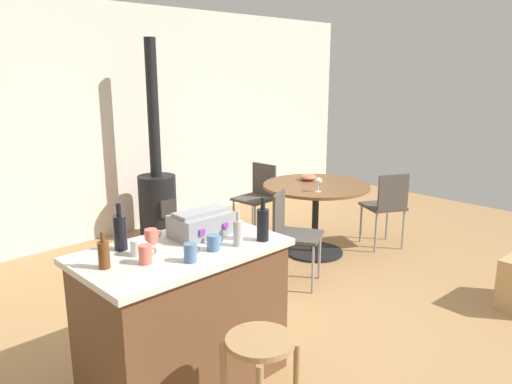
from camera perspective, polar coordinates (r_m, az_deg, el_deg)
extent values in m
plane|color=#A37A4C|center=(4.22, 5.10, -13.58)|extent=(8.80, 8.80, 0.00)
cube|color=beige|center=(6.10, -16.03, 7.77)|extent=(8.00, 0.10, 2.70)
cube|color=brown|center=(3.20, -8.34, -14.42)|extent=(1.18, 0.67, 0.87)
cube|color=beige|center=(3.01, -8.65, -6.76)|extent=(1.24, 0.73, 0.04)
cylinder|color=#A37A4C|center=(2.87, 0.50, -20.71)|extent=(0.04, 0.04, 0.64)
cylinder|color=#A37A4C|center=(2.53, 0.48, -16.87)|extent=(0.35, 0.35, 0.03)
cylinder|color=black|center=(5.48, 6.75, -6.87)|extent=(0.62, 0.62, 0.02)
cylinder|color=black|center=(5.36, 6.86, -3.29)|extent=(0.07, 0.07, 0.74)
cylinder|color=brown|center=(5.26, 6.98, 0.72)|extent=(1.13, 1.13, 0.03)
cube|color=#47423D|center=(5.87, -0.27, -0.81)|extent=(0.43, 0.43, 0.03)
cube|color=#47423D|center=(5.96, 0.95, 1.40)|extent=(0.05, 0.36, 0.40)
cylinder|color=gray|center=(5.95, 2.04, -2.96)|extent=(0.02, 0.02, 0.44)
cylinder|color=gray|center=(6.17, -0.39, -2.35)|extent=(0.02, 0.02, 0.44)
cylinder|color=gray|center=(5.93, -2.59, -3.03)|extent=(0.02, 0.02, 0.44)
cylinder|color=gray|center=(5.71, -0.14, -3.70)|extent=(0.02, 0.02, 0.44)
cube|color=#47423D|center=(4.55, 4.96, -5.08)|extent=(0.54, 0.54, 0.03)
cube|color=#47423D|center=(4.53, 2.67, -2.47)|extent=(0.33, 0.19, 0.40)
cylinder|color=gray|center=(4.83, 3.35, -6.98)|extent=(0.02, 0.02, 0.45)
cylinder|color=gray|center=(4.52, 2.30, -8.46)|extent=(0.02, 0.02, 0.45)
cylinder|color=gray|center=(4.45, 6.58, -8.90)|extent=(0.02, 0.02, 0.45)
cylinder|color=gray|center=(4.76, 7.36, -7.37)|extent=(0.02, 0.02, 0.45)
cube|color=#47423D|center=(5.70, 14.47, -1.60)|extent=(0.54, 0.54, 0.03)
cube|color=#47423D|center=(5.49, 15.59, -0.09)|extent=(0.33, 0.19, 0.40)
cylinder|color=gray|center=(5.54, 13.69, -4.59)|extent=(0.02, 0.02, 0.45)
cylinder|color=gray|center=(5.71, 16.66, -4.22)|extent=(0.02, 0.02, 0.45)
cylinder|color=gray|center=(5.99, 14.91, -3.27)|extent=(0.02, 0.02, 0.45)
cylinder|color=gray|center=(5.82, 12.03, -3.59)|extent=(0.02, 0.02, 0.45)
cylinder|color=black|center=(6.04, -11.13, -4.85)|extent=(0.37, 0.37, 0.06)
cylinder|color=black|center=(5.93, -11.29, -1.41)|extent=(0.44, 0.44, 0.69)
cube|color=#2D2826|center=(5.76, -10.10, -1.83)|extent=(0.20, 0.02, 0.20)
cylinder|color=black|center=(5.75, -11.83, 9.42)|extent=(0.13, 0.13, 1.55)
cube|color=gray|center=(3.19, -6.37, -3.76)|extent=(0.37, 0.25, 0.14)
cube|color=gray|center=(3.16, -6.41, -2.31)|extent=(0.36, 0.15, 0.02)
cube|color=purple|center=(3.03, -6.27, -4.67)|extent=(0.04, 0.01, 0.04)
cube|color=purple|center=(3.15, -3.57, -3.93)|extent=(0.04, 0.01, 0.04)
cylinder|color=black|center=(3.07, 0.78, -3.83)|extent=(0.08, 0.08, 0.20)
cylinder|color=black|center=(3.03, 0.79, -1.33)|extent=(0.03, 0.03, 0.08)
cylinder|color=#B7B2AD|center=(2.98, -2.09, -4.78)|extent=(0.06, 0.06, 0.16)
cylinder|color=#B7B2AD|center=(2.95, -2.11, -2.78)|extent=(0.02, 0.02, 0.06)
cylinder|color=#603314|center=(2.78, -17.19, -6.99)|extent=(0.06, 0.06, 0.15)
cylinder|color=#603314|center=(2.74, -17.34, -4.99)|extent=(0.02, 0.02, 0.06)
cylinder|color=black|center=(3.02, -15.44, -4.59)|extent=(0.08, 0.08, 0.21)
cylinder|color=black|center=(2.98, -15.61, -1.97)|extent=(0.03, 0.03, 0.08)
cylinder|color=#4C7099|center=(2.77, -7.61, -6.97)|extent=(0.07, 0.07, 0.11)
torus|color=#4C7099|center=(2.80, -6.82, -6.64)|extent=(0.05, 0.01, 0.05)
cylinder|color=white|center=(2.93, -13.63, -6.25)|extent=(0.07, 0.07, 0.09)
torus|color=white|center=(2.95, -12.83, -5.96)|extent=(0.05, 0.01, 0.05)
cylinder|color=#4C7099|center=(2.93, -4.95, -5.86)|extent=(0.08, 0.08, 0.09)
torus|color=#4C7099|center=(2.96, -4.19, -5.55)|extent=(0.05, 0.01, 0.05)
cylinder|color=#DB6651|center=(3.10, -12.05, -5.03)|extent=(0.08, 0.08, 0.09)
torus|color=#DB6651|center=(3.12, -11.26, -4.75)|extent=(0.05, 0.01, 0.05)
cylinder|color=#DB6651|center=(2.79, -12.69, -7.05)|extent=(0.07, 0.07, 0.11)
torus|color=#DB6651|center=(2.81, -11.85, -6.72)|extent=(0.05, 0.01, 0.05)
cylinder|color=silver|center=(4.94, 7.20, 0.05)|extent=(0.06, 0.06, 0.00)
cylinder|color=silver|center=(4.93, 7.21, 0.53)|extent=(0.01, 0.01, 0.08)
ellipsoid|color=silver|center=(4.92, 7.24, 1.30)|extent=(0.07, 0.07, 0.06)
ellipsoid|color=#DB6651|center=(5.44, 6.06, 1.72)|extent=(0.18, 0.18, 0.07)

